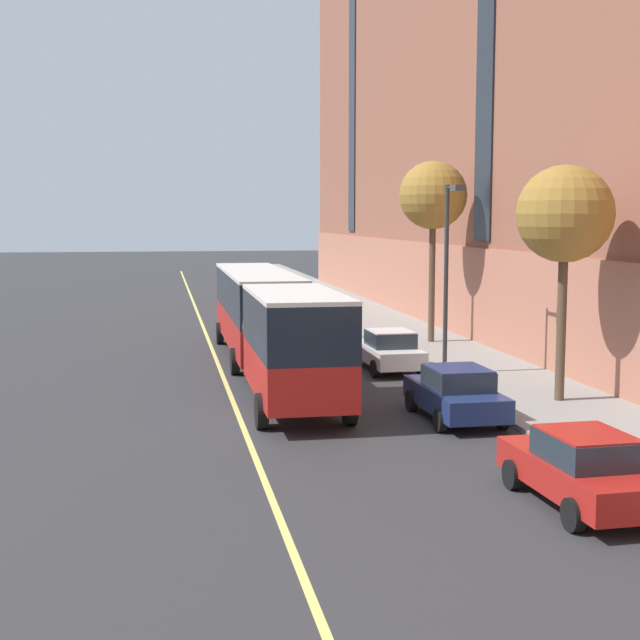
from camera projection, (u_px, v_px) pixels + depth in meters
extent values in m
plane|color=#303033|center=(274.00, 425.00, 24.85)|extent=(260.00, 260.00, 0.00)
cube|color=gray|center=(528.00, 391.00, 29.32)|extent=(4.72, 160.00, 0.15)
cube|color=#1E232B|center=(352.00, 87.00, 65.37)|extent=(0.10, 2.00, 21.15)
cube|color=red|center=(257.00, 328.00, 36.59)|extent=(2.49, 12.48, 1.29)
cube|color=black|center=(257.00, 293.00, 36.43)|extent=(2.50, 12.48, 1.58)
cube|color=silver|center=(256.00, 272.00, 36.33)|extent=(2.51, 12.48, 0.12)
cube|color=#19232D|center=(242.00, 285.00, 42.58)|extent=(2.27, 0.08, 1.18)
cube|color=orange|center=(242.00, 269.00, 42.50)|extent=(1.73, 0.06, 0.28)
cube|color=black|center=(243.00, 323.00, 42.80)|extent=(2.42, 0.12, 0.24)
cube|color=white|center=(225.00, 318.00, 42.62)|extent=(0.28, 0.06, 0.18)
cube|color=white|center=(261.00, 317.00, 42.93)|extent=(0.28, 0.06, 0.18)
cylinder|color=#595651|center=(279.00, 329.00, 29.92)|extent=(2.35, 1.00, 2.35)
cube|color=red|center=(296.00, 371.00, 26.28)|extent=(2.48, 6.64, 1.29)
cube|color=black|center=(296.00, 323.00, 26.11)|extent=(2.49, 6.64, 1.58)
cube|color=silver|center=(296.00, 294.00, 26.01)|extent=(2.50, 6.64, 0.12)
cylinder|color=black|center=(220.00, 333.00, 40.73)|extent=(0.30, 1.00, 1.00)
cylinder|color=black|center=(273.00, 332.00, 41.17)|extent=(0.30, 1.00, 1.00)
cylinder|color=black|center=(235.00, 361.00, 32.80)|extent=(0.30, 1.00, 1.00)
cylinder|color=black|center=(301.00, 359.00, 33.24)|extent=(0.30, 1.00, 1.00)
cylinder|color=black|center=(261.00, 411.00, 24.36)|extent=(0.30, 1.00, 1.00)
cylinder|color=black|center=(350.00, 408.00, 24.80)|extent=(0.30, 1.00, 1.00)
cube|color=silver|center=(389.00, 354.00, 33.64)|extent=(1.84, 4.30, 0.64)
cube|color=#232D38|center=(390.00, 339.00, 33.36)|extent=(1.59, 1.95, 0.56)
cube|color=silver|center=(390.00, 331.00, 33.33)|extent=(1.56, 1.86, 0.04)
cylinder|color=black|center=(358.00, 358.00, 34.80)|extent=(0.23, 0.64, 0.64)
cylinder|color=black|center=(401.00, 356.00, 35.13)|extent=(0.23, 0.64, 0.64)
cylinder|color=black|center=(375.00, 369.00, 32.22)|extent=(0.23, 0.64, 0.64)
cylinder|color=black|center=(421.00, 367.00, 32.55)|extent=(0.23, 0.64, 0.64)
cube|color=silver|center=(290.00, 296.00, 58.09)|extent=(1.80, 4.68, 0.64)
cube|color=#232D38|center=(291.00, 288.00, 57.79)|extent=(1.57, 2.11, 0.56)
cube|color=silver|center=(291.00, 283.00, 57.76)|extent=(1.54, 2.02, 0.04)
cylinder|color=black|center=(274.00, 299.00, 59.38)|extent=(0.22, 0.64, 0.64)
cylinder|color=black|center=(300.00, 299.00, 59.70)|extent=(0.22, 0.64, 0.64)
cylinder|color=black|center=(280.00, 304.00, 56.55)|extent=(0.22, 0.64, 0.64)
cylinder|color=black|center=(307.00, 303.00, 56.87)|extent=(0.22, 0.64, 0.64)
cube|color=navy|center=(455.00, 398.00, 25.43)|extent=(1.87, 4.36, 0.64)
cube|color=#232D38|center=(458.00, 379.00, 25.15)|extent=(1.62, 1.97, 0.56)
cube|color=navy|center=(458.00, 368.00, 25.12)|extent=(1.58, 1.89, 0.04)
cylinder|color=black|center=(411.00, 401.00, 26.62)|extent=(0.23, 0.64, 0.64)
cylinder|color=black|center=(468.00, 398.00, 26.95)|extent=(0.23, 0.64, 0.64)
cylinder|color=black|center=(440.00, 421.00, 23.99)|extent=(0.23, 0.64, 0.64)
cylinder|color=black|center=(502.00, 418.00, 24.33)|extent=(0.23, 0.64, 0.64)
cube|color=silver|center=(314.00, 311.00, 49.07)|extent=(1.87, 4.29, 0.64)
cube|color=#232D38|center=(314.00, 300.00, 48.79)|extent=(1.58, 1.96, 0.56)
cube|color=silver|center=(314.00, 295.00, 48.76)|extent=(1.54, 1.87, 0.04)
cylinder|color=black|center=(296.00, 314.00, 50.28)|extent=(0.24, 0.65, 0.64)
cylinder|color=black|center=(325.00, 314.00, 50.51)|extent=(0.24, 0.65, 0.64)
cylinder|color=black|center=(301.00, 320.00, 47.70)|extent=(0.24, 0.65, 0.64)
cylinder|color=black|center=(332.00, 319.00, 47.93)|extent=(0.24, 0.65, 0.64)
cube|color=#B21E19|center=(580.00, 475.00, 17.83)|extent=(1.89, 4.34, 0.64)
cube|color=#232D38|center=(587.00, 448.00, 17.55)|extent=(1.59, 1.98, 0.56)
cube|color=#B21E19|center=(587.00, 434.00, 17.52)|extent=(1.56, 1.89, 0.04)
cylinder|color=black|center=(513.00, 474.00, 18.97)|extent=(0.24, 0.65, 0.64)
cylinder|color=black|center=(585.00, 470.00, 19.33)|extent=(0.24, 0.65, 0.64)
cylinder|color=black|center=(573.00, 515.00, 16.40)|extent=(0.24, 0.65, 0.64)
cylinder|color=brown|center=(561.00, 321.00, 27.28)|extent=(0.29, 0.29, 4.92)
sphere|color=olive|center=(565.00, 214.00, 26.90)|extent=(2.96, 2.96, 2.96)
cylinder|color=brown|center=(432.00, 278.00, 40.22)|extent=(0.29, 0.29, 5.77)
sphere|color=olive|center=(433.00, 195.00, 39.80)|extent=(3.05, 3.05, 3.05)
cylinder|color=#2D2D30|center=(446.00, 280.00, 31.93)|extent=(0.16, 0.16, 6.77)
cylinder|color=#2D2D30|center=(452.00, 187.00, 31.01)|extent=(0.10, 1.10, 0.10)
cube|color=#3D3D3F|center=(458.00, 188.00, 30.48)|extent=(0.36, 0.60, 0.20)
cube|color=#E0D66B|center=(234.00, 404.00, 27.63)|extent=(0.16, 140.00, 0.01)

